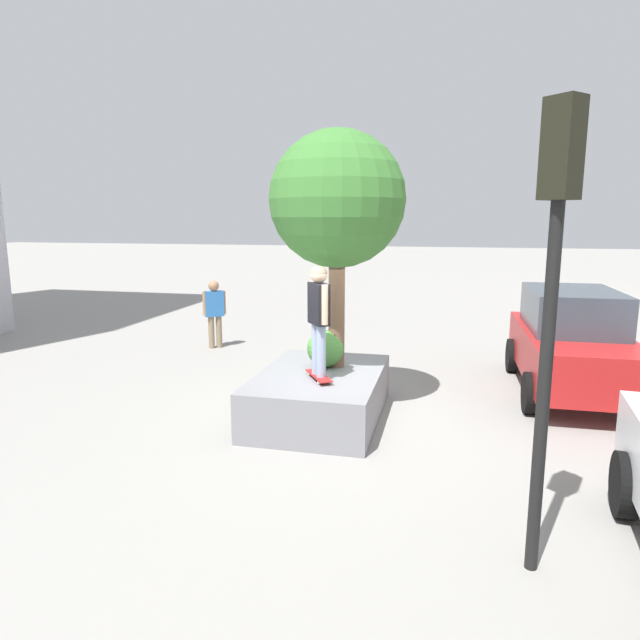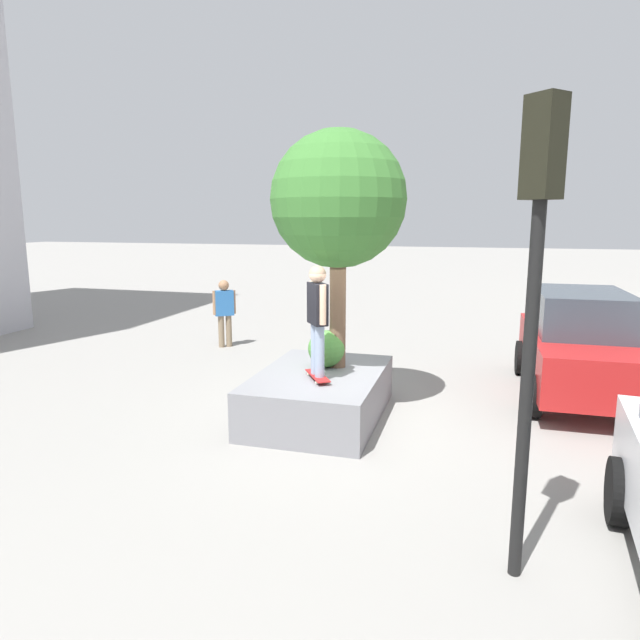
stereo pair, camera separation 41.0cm
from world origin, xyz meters
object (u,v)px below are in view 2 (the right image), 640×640
planter_ledge (320,395)px  skateboard (318,376)px  skateboarder (318,313)px  sedan_parked (579,344)px  plaza_tree (338,201)px  traffic_light_corner (537,262)px  passerby_with_bag (224,309)px

planter_ledge → skateboard: size_ratio=3.75×
skateboarder → sedan_parked: 5.26m
plaza_tree → traffic_light_corner: plaza_tree is taller
planter_ledge → skateboarder: (0.40, 0.08, 1.48)m
traffic_light_corner → passerby_with_bag: (-7.96, -6.82, -1.95)m
plaza_tree → passerby_with_bag: (-3.94, -4.05, -2.61)m
sedan_parked → traffic_light_corner: traffic_light_corner is taller
skateboard → passerby_with_bag: 6.22m
plaza_tree → passerby_with_bag: plaza_tree is taller
skateboarder → traffic_light_corner: size_ratio=0.41×
planter_ledge → plaza_tree: (-0.46, 0.19, 3.24)m
traffic_light_corner → passerby_with_bag: traffic_light_corner is taller
planter_ledge → skateboarder: 1.54m
plaza_tree → skateboarder: 1.96m
plaza_tree → passerby_with_bag: bearing=-134.2°
sedan_parked → passerby_with_bag: size_ratio=2.43×
plaza_tree → sedan_parked: 5.35m
planter_ledge → sedan_parked: sedan_parked is taller
plaza_tree → passerby_with_bag: size_ratio=2.26×
plaza_tree → sedan_parked: bearing=115.7°
plaza_tree → sedan_parked: size_ratio=0.93×
planter_ledge → skateboarder: size_ratio=1.68×
planter_ledge → skateboard: 0.61m
skateboard → plaza_tree: bearing=172.6°
traffic_light_corner → passerby_with_bag: 10.66m
traffic_light_corner → planter_ledge: bearing=-140.3°
plaza_tree → skateboarder: bearing=-7.4°
skateboarder → traffic_light_corner: bearing=42.4°
planter_ledge → sedan_parked: size_ratio=0.69×
planter_ledge → skateboard: bearing=10.5°
planter_ledge → traffic_light_corner: bearing=39.7°
skateboarder → skateboard: bearing=180.0°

